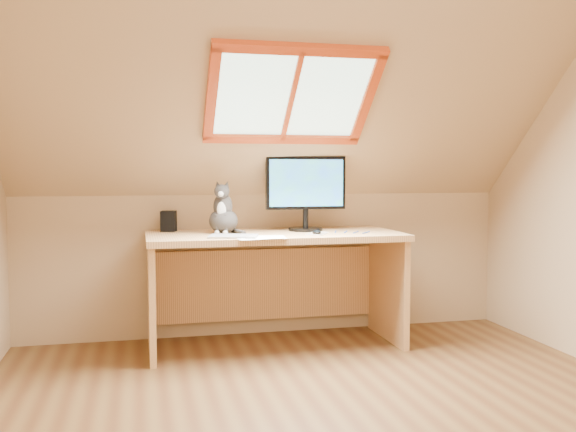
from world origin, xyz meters
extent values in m
plane|color=brown|center=(0.00, 0.00, 0.00)|extent=(3.50, 3.50, 0.00)
cube|color=tan|center=(0.00, 1.75, 0.50)|extent=(3.50, 0.02, 1.00)
cube|color=tan|center=(0.00, 0.97, 1.70)|extent=(3.50, 1.56, 1.41)
cube|color=#B2E0CC|center=(0.00, 1.05, 1.63)|extent=(0.90, 0.53, 0.48)
cube|color=#C94112|center=(0.00, 1.05, 1.63)|extent=(1.02, 0.64, 0.59)
cube|color=#E2AC6B|center=(-0.03, 1.38, 0.74)|extent=(1.67, 0.73, 0.04)
cube|color=#E2AC6B|center=(-0.84, 1.38, 0.36)|extent=(0.04, 0.66, 0.72)
cube|color=#E2AC6B|center=(0.77, 1.38, 0.36)|extent=(0.04, 0.66, 0.72)
cube|color=#E2AC6B|center=(-0.03, 1.71, 0.36)|extent=(1.57, 0.03, 0.50)
cylinder|color=black|center=(0.20, 1.47, 0.77)|extent=(0.23, 0.23, 0.02)
cylinder|color=black|center=(0.20, 1.47, 0.85)|extent=(0.04, 0.04, 0.13)
cube|color=black|center=(0.20, 1.47, 1.09)|extent=(0.55, 0.06, 0.36)
cube|color=blue|center=(0.20, 1.44, 1.09)|extent=(0.51, 0.03, 0.32)
ellipsoid|color=#3A3633|center=(-0.37, 1.43, 0.84)|extent=(0.25, 0.27, 0.16)
ellipsoid|color=#3A3633|center=(-0.37, 1.42, 0.94)|extent=(0.16, 0.16, 0.18)
ellipsoid|color=silver|center=(-0.39, 1.37, 0.92)|extent=(0.07, 0.05, 0.10)
ellipsoid|color=#3A3633|center=(-0.38, 1.38, 1.04)|extent=(0.12, 0.11, 0.09)
sphere|color=silver|center=(-0.39, 1.34, 1.02)|extent=(0.04, 0.04, 0.04)
cone|color=#3A3633|center=(-0.41, 1.41, 1.08)|extent=(0.05, 0.06, 0.06)
cone|color=#3A3633|center=(-0.35, 1.39, 1.08)|extent=(0.06, 0.05, 0.06)
cube|color=black|center=(-0.71, 1.63, 0.83)|extent=(0.12, 0.12, 0.14)
cube|color=#B2B2B7|center=(-0.34, 1.16, 0.77)|extent=(0.34, 0.28, 0.01)
ellipsoid|color=black|center=(0.20, 1.19, 0.78)|extent=(0.07, 0.11, 0.03)
cube|color=white|center=(-0.11, 1.12, 0.76)|extent=(0.33, 0.27, 0.00)
cube|color=white|center=(-0.11, 1.12, 0.76)|extent=(0.32, 0.24, 0.00)
camera|label=1|loc=(-0.91, -2.74, 1.17)|focal=40.00mm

